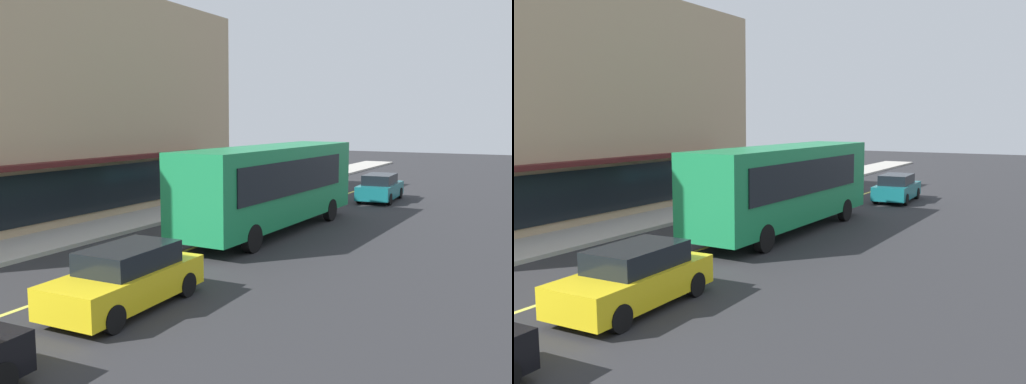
# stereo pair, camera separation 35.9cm
# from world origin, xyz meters

# --- Properties ---
(ground) EXTENTS (120.00, 120.00, 0.00)m
(ground) POSITION_xyz_m (0.00, 0.00, 0.00)
(ground) COLOR #28282B
(sidewalk) EXTENTS (80.00, 2.89, 0.15)m
(sidewalk) POSITION_xyz_m (0.00, 5.20, 0.07)
(sidewalk) COLOR #B2ADA3
(sidewalk) RESTS_ON ground
(lane_centre_stripe) EXTENTS (36.00, 0.16, 0.01)m
(lane_centre_stripe) POSITION_xyz_m (0.00, 0.00, 0.00)
(lane_centre_stripe) COLOR #D8D14C
(lane_centre_stripe) RESTS_ON ground
(storefront_building) EXTENTS (22.90, 9.03, 10.57)m
(storefront_building) POSITION_xyz_m (0.37, 10.85, 5.28)
(storefront_building) COLOR tan
(storefront_building) RESTS_ON ground
(bus) EXTENTS (11.19, 2.82, 3.50)m
(bus) POSITION_xyz_m (2.27, -1.14, 1.99)
(bus) COLOR #197F47
(bus) RESTS_ON ground
(car_teal) EXTENTS (4.39, 2.04, 1.52)m
(car_teal) POSITION_xyz_m (12.90, -2.61, 0.74)
(car_teal) COLOR #14666B
(car_teal) RESTS_ON ground
(car_yellow) EXTENTS (4.35, 1.97, 1.52)m
(car_yellow) POSITION_xyz_m (-7.78, -2.23, 0.74)
(car_yellow) COLOR yellow
(car_yellow) RESTS_ON ground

